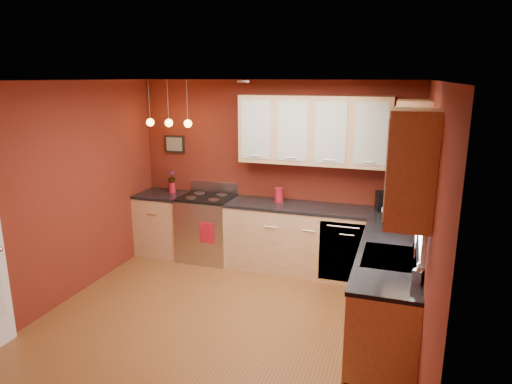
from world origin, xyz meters
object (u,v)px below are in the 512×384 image
(soap_pump, at_px, (418,273))
(sink, at_px, (389,259))
(red_canister, at_px, (279,195))
(coffee_maker, at_px, (383,202))
(gas_range, at_px, (207,227))

(soap_pump, bearing_deg, sink, 114.26)
(soap_pump, bearing_deg, red_canister, 130.07)
(sink, height_order, red_canister, sink)
(red_canister, height_order, coffee_maker, coffee_maker)
(sink, xyz_separation_m, red_canister, (-1.56, 1.60, 0.12))
(sink, bearing_deg, gas_range, 150.22)
(sink, bearing_deg, coffee_maker, 95.54)
(gas_range, distance_m, soap_pump, 3.57)
(red_canister, bearing_deg, coffee_maker, 0.09)
(red_canister, bearing_deg, soap_pump, -49.93)
(coffee_maker, bearing_deg, red_canister, 158.94)
(sink, relative_size, red_canister, 3.58)
(gas_range, distance_m, sink, 3.05)
(sink, distance_m, red_canister, 2.24)
(red_canister, distance_m, soap_pump, 2.81)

